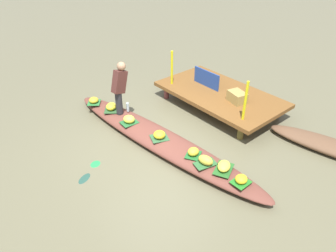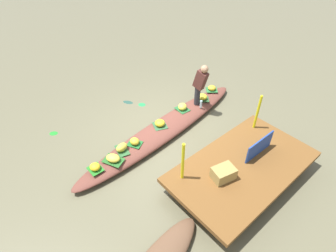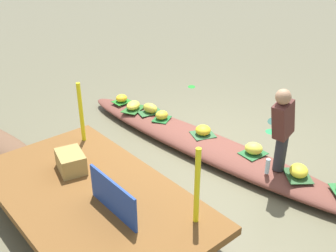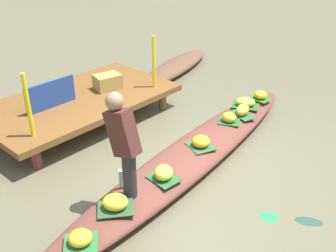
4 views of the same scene
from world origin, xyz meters
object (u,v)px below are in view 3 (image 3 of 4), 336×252
Objects in this scene: vendor_person at (282,126)px; market_banner at (113,197)px; banana_bunch_4 at (162,115)px; produce_crate at (71,162)px; banana_bunch_3 at (133,105)px; banana_bunch_7 at (299,171)px; banana_bunch_1 at (150,108)px; banana_bunch_5 at (203,130)px; banana_bunch_0 at (122,98)px; water_bottle at (268,166)px; banana_bunch_6 at (254,148)px; vendor_boat at (205,145)px.

vendor_person is 1.44× the size of market_banner.
banana_bunch_4 is 2.22m from produce_crate.
banana_bunch_7 is (-3.25, -0.40, 0.01)m from banana_bunch_3.
market_banner is (-1.76, 2.17, 0.31)m from banana_bunch_4.
vendor_person is (-2.30, -0.15, 0.62)m from banana_bunch_4.
banana_bunch_1 is 0.24× the size of vendor_person.
banana_bunch_5 is at bearing -68.92° from market_banner.
banana_bunch_0 is 1.02× the size of water_bottle.
banana_bunch_6 is (-2.15, -0.26, -0.00)m from banana_bunch_1.
banana_bunch_5 is 0.58× the size of produce_crate.
banana_bunch_7 is at bearing -155.85° from vendor_person.
vendor_person reaches higher than banana_bunch_4.
banana_bunch_1 and banana_bunch_6 have the same top height.
banana_bunch_4 is 0.88× the size of banana_bunch_6.
banana_bunch_7 reaches higher than banana_bunch_0.
vendor_boat is 24.28× the size of banana_bunch_0.
banana_bunch_4 is 1.04× the size of water_bottle.
vendor_person is at bearing -179.61° from banana_bunch_5.
banana_bunch_3 is at bearing 2.68° from water_bottle.
banana_bunch_7 is 0.33× the size of market_banner.
banana_bunch_0 is 0.89× the size of banana_bunch_5.
banana_bunch_0 is 3.69m from banana_bunch_7.
vendor_boat is 1.27m from water_bottle.
banana_bunch_5 is at bearing -171.16° from banana_bunch_4.
water_bottle is at bearing -177.32° from banana_bunch_3.
banana_bunch_1 is 0.35m from banana_bunch_4.
market_banner is at bearing 176.62° from produce_crate.
banana_bunch_4 is 2.25m from water_bottle.
banana_bunch_3 is at bearing 10.91° from banana_bunch_4.
banana_bunch_1 is 1.05× the size of banana_bunch_7.
vendor_person reaches higher than banana_bunch_1.
water_bottle is at bearing -102.40° from market_banner.
banana_bunch_7 is 3.06m from produce_crate.
vendor_person reaches higher than market_banner.
vendor_person is at bearing -177.17° from banana_bunch_1.
banana_bunch_4 is (-1.10, -0.10, 0.01)m from banana_bunch_0.
banana_bunch_6 is 0.21× the size of vendor_person.
vendor_person is at bearing 24.15° from banana_bunch_7.
banana_bunch_0 is 0.76m from banana_bunch_1.
banana_bunch_1 is at bearing 4.95° from banana_bunch_7.
banana_bunch_4 is 0.27× the size of market_banner.
vendor_person is (-3.40, -0.24, 0.63)m from banana_bunch_0.
vendor_boat is at bearing -173.12° from banana_bunch_3.
banana_bunch_4 is 0.53× the size of produce_crate.
vendor_person is 2.84× the size of produce_crate.
vendor_boat is 24.73× the size of water_bottle.
vendor_person reaches higher than banana_bunch_0.
produce_crate is at bearing 75.08° from vendor_boat.
market_banner reaches higher than banana_bunch_7.
produce_crate is at bearing 84.42° from banana_bunch_5.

